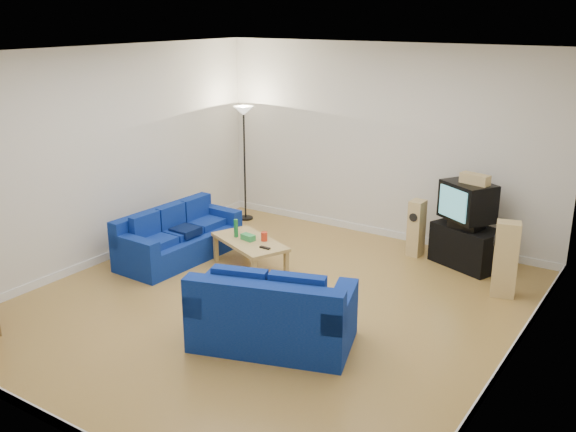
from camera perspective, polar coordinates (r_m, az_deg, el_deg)
The scene contains 15 objects.
room at distance 7.94m, azimuth -1.59°, elevation 2.32°, with size 6.01×6.51×3.21m.
sofa_three_seat at distance 10.04m, azimuth -9.83°, elevation -2.12°, with size 0.93×2.03×0.77m.
sofa_loveseat at distance 7.35m, azimuth -1.45°, elevation -9.07°, with size 2.01×1.50×0.89m.
coffee_table at distance 9.42m, azimuth -3.43°, elevation -2.48°, with size 1.40×1.07×0.46m.
bottle at distance 9.51m, azimuth -4.65°, elevation -1.09°, with size 0.06×0.06×0.27m, color #197233.
tissue_box at distance 9.40m, azimuth -3.57°, elevation -1.90°, with size 0.21×0.12×0.09m, color green.
red_canister at distance 9.35m, azimuth -2.13°, elevation -1.83°, with size 0.09×0.09×0.13m, color red.
remote at distance 9.07m, azimuth -2.06°, elevation -2.84°, with size 0.16×0.05×0.02m, color black.
tv_stand at distance 9.94m, azimuth 15.60°, elevation -2.60°, with size 1.01×0.56×0.62m, color black.
av_receiver at distance 9.78m, azimuth 15.59°, elevation -0.72°, with size 0.44×0.36×0.10m, color black.
television at distance 9.76m, azimuth 15.66°, elevation 1.27°, with size 0.90×0.83×0.56m.
centre_speaker at distance 9.62m, azimuth 16.29°, elevation 3.18°, with size 0.42×0.17×0.15m, color #D5B773.
speaker_left at distance 10.14m, azimuth 11.33°, elevation -1.06°, with size 0.22×0.28×0.89m.
speaker_right at distance 8.98m, azimuth 18.77°, elevation -3.67°, with size 0.36×0.32×1.04m.
floor_lamp at distance 11.44m, azimuth -3.95°, elevation 7.93°, with size 0.35×0.35×2.07m.
Camera 1 is at (4.39, -6.26, 3.66)m, focal length 40.00 mm.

